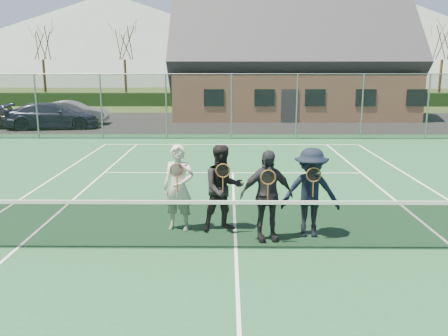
{
  "coord_description": "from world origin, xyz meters",
  "views": [
    {
      "loc": [
        -0.15,
        -8.36,
        3.4
      ],
      "look_at": [
        -0.24,
        1.5,
        1.25
      ],
      "focal_mm": 38.0,
      "sensor_mm": 36.0,
      "label": 1
    }
  ],
  "objects_px": {
    "player_b": "(223,188)",
    "player_d": "(310,193)",
    "player_c": "(267,196)",
    "clubhouse": "(291,56)",
    "car_b": "(72,113)",
    "tennis_net": "(236,223)",
    "car_c": "(52,116)",
    "player_a": "(179,188)"
  },
  "relations": [
    {
      "from": "tennis_net",
      "to": "player_d",
      "type": "relative_size",
      "value": 6.49
    },
    {
      "from": "car_c",
      "to": "player_a",
      "type": "xyz_separation_m",
      "value": [
        8.52,
        -16.14,
        0.22
      ]
    },
    {
      "from": "car_c",
      "to": "player_a",
      "type": "bearing_deg",
      "value": -161.28
    },
    {
      "from": "car_c",
      "to": "player_d",
      "type": "bearing_deg",
      "value": -155.01
    },
    {
      "from": "car_b",
      "to": "car_c",
      "type": "bearing_deg",
      "value": 164.17
    },
    {
      "from": "car_b",
      "to": "player_a",
      "type": "xyz_separation_m",
      "value": [
        8.1,
        -18.05,
        0.25
      ]
    },
    {
      "from": "car_b",
      "to": "player_b",
      "type": "relative_size",
      "value": 2.28
    },
    {
      "from": "player_b",
      "to": "tennis_net",
      "type": "bearing_deg",
      "value": -76.72
    },
    {
      "from": "tennis_net",
      "to": "player_d",
      "type": "bearing_deg",
      "value": 25.87
    },
    {
      "from": "clubhouse",
      "to": "player_d",
      "type": "distance_m",
      "value": 23.61
    },
    {
      "from": "car_b",
      "to": "player_a",
      "type": "bearing_deg",
      "value": -159.28
    },
    {
      "from": "player_a",
      "to": "tennis_net",
      "type": "bearing_deg",
      "value": -42.94
    },
    {
      "from": "player_a",
      "to": "clubhouse",
      "type": "bearing_deg",
      "value": 77.29
    },
    {
      "from": "player_d",
      "to": "player_c",
      "type": "bearing_deg",
      "value": -166.41
    },
    {
      "from": "clubhouse",
      "to": "player_d",
      "type": "height_order",
      "value": "clubhouse"
    },
    {
      "from": "tennis_net",
      "to": "player_b",
      "type": "bearing_deg",
      "value": 103.28
    },
    {
      "from": "player_b",
      "to": "player_d",
      "type": "relative_size",
      "value": 1.0
    },
    {
      "from": "car_b",
      "to": "player_a",
      "type": "height_order",
      "value": "player_a"
    },
    {
      "from": "tennis_net",
      "to": "player_d",
      "type": "distance_m",
      "value": 1.7
    },
    {
      "from": "car_c",
      "to": "player_c",
      "type": "xyz_separation_m",
      "value": [
        10.29,
        -16.72,
        0.22
      ]
    },
    {
      "from": "tennis_net",
      "to": "clubhouse",
      "type": "distance_m",
      "value": 24.57
    },
    {
      "from": "car_b",
      "to": "player_d",
      "type": "distance_m",
      "value": 21.33
    },
    {
      "from": "player_b",
      "to": "player_d",
      "type": "xyz_separation_m",
      "value": [
        1.74,
        -0.34,
        -0.0
      ]
    },
    {
      "from": "player_b",
      "to": "player_c",
      "type": "relative_size",
      "value": 1.0
    },
    {
      "from": "car_c",
      "to": "clubhouse",
      "type": "distance_m",
      "value": 15.62
    },
    {
      "from": "tennis_net",
      "to": "player_a",
      "type": "bearing_deg",
      "value": 137.06
    },
    {
      "from": "player_a",
      "to": "player_d",
      "type": "bearing_deg",
      "value": -7.84
    },
    {
      "from": "player_c",
      "to": "player_d",
      "type": "height_order",
      "value": "same"
    },
    {
      "from": "car_b",
      "to": "player_b",
      "type": "xyz_separation_m",
      "value": [
        9.01,
        -18.08,
        0.25
      ]
    },
    {
      "from": "player_c",
      "to": "player_d",
      "type": "xyz_separation_m",
      "value": [
        0.89,
        0.21,
        -0.0
      ]
    },
    {
      "from": "car_b",
      "to": "player_c",
      "type": "relative_size",
      "value": 2.28
    },
    {
      "from": "player_a",
      "to": "player_d",
      "type": "height_order",
      "value": "same"
    },
    {
      "from": "car_b",
      "to": "player_b",
      "type": "bearing_deg",
      "value": -156.93
    },
    {
      "from": "player_d",
      "to": "clubhouse",
      "type": "bearing_deg",
      "value": 83.84
    },
    {
      "from": "car_c",
      "to": "tennis_net",
      "type": "bearing_deg",
      "value": -159.76
    },
    {
      "from": "clubhouse",
      "to": "player_a",
      "type": "xyz_separation_m",
      "value": [
        -5.17,
        -22.91,
        -3.07
      ]
    },
    {
      "from": "car_b",
      "to": "player_c",
      "type": "height_order",
      "value": "player_c"
    },
    {
      "from": "tennis_net",
      "to": "clubhouse",
      "type": "bearing_deg",
      "value": 80.54
    },
    {
      "from": "car_c",
      "to": "player_c",
      "type": "distance_m",
      "value": 19.63
    },
    {
      "from": "car_c",
      "to": "clubhouse",
      "type": "xyz_separation_m",
      "value": [
        13.69,
        6.77,
        3.29
      ]
    },
    {
      "from": "tennis_net",
      "to": "player_c",
      "type": "xyz_separation_m",
      "value": [
        0.6,
        0.51,
        0.38
      ]
    },
    {
      "from": "clubhouse",
      "to": "car_b",
      "type": "bearing_deg",
      "value": -159.89
    }
  ]
}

